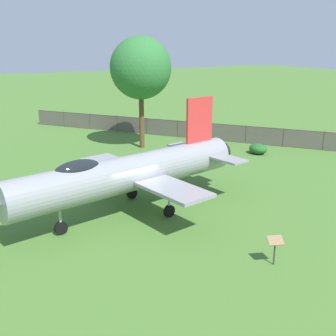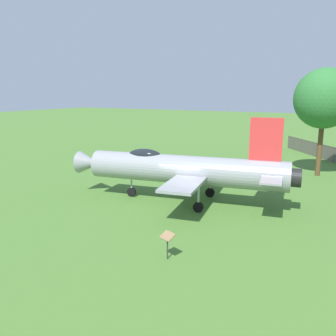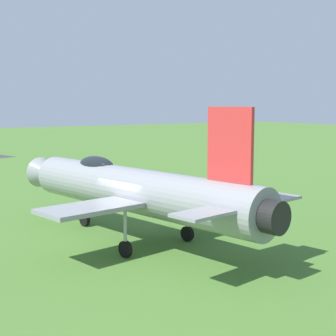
# 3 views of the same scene
# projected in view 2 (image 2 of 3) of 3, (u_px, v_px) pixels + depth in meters

# --- Properties ---
(ground_plane) EXTENTS (200.00, 200.00, 0.00)m
(ground_plane) POSITION_uv_depth(u_px,v_px,m) (185.00, 202.00, 21.97)
(ground_plane) COLOR #47722D
(display_jet) EXTENTS (8.98, 14.21, 5.36)m
(display_jet) POSITION_uv_depth(u_px,v_px,m) (180.00, 169.00, 21.65)
(display_jet) COLOR gray
(display_jet) RESTS_ON ground_plane
(shade_tree) EXTENTS (4.74, 4.68, 8.63)m
(shade_tree) POSITION_uv_depth(u_px,v_px,m) (324.00, 99.00, 27.60)
(shade_tree) COLOR brown
(shade_tree) RESTS_ON ground_plane
(info_plaque) EXTENTS (0.58, 0.70, 1.14)m
(info_plaque) POSITION_uv_depth(u_px,v_px,m) (167.00, 240.00, 14.32)
(info_plaque) COLOR #333333
(info_plaque) RESTS_ON ground_plane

